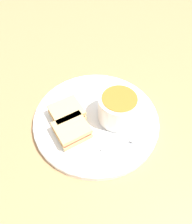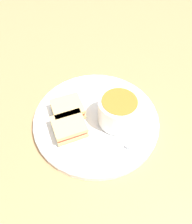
{
  "view_description": "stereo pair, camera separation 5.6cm",
  "coord_description": "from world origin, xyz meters",
  "views": [
    {
      "loc": [
        0.29,
        -0.2,
        0.48
      ],
      "look_at": [
        0.0,
        0.0,
        0.04
      ],
      "focal_mm": 35.0,
      "sensor_mm": 36.0,
      "label": 1
    },
    {
      "loc": [
        0.31,
        -0.15,
        0.48
      ],
      "look_at": [
        0.0,
        0.0,
        0.04
      ],
      "focal_mm": 35.0,
      "sensor_mm": 36.0,
      "label": 2
    }
  ],
  "objects": [
    {
      "name": "ground_plane",
      "position": [
        0.0,
        0.0,
        0.0
      ],
      "size": [
        2.4,
        2.4,
        0.0
      ],
      "primitive_type": "plane",
      "color": "#9E754C"
    },
    {
      "name": "plate",
      "position": [
        0.0,
        0.0,
        0.01
      ],
      "size": [
        0.33,
        0.33,
        0.02
      ],
      "color": "white",
      "rests_on": "ground_plane"
    },
    {
      "name": "soup_bowl",
      "position": [
        0.03,
        0.05,
        0.06
      ],
      "size": [
        0.1,
        0.1,
        0.07
      ],
      "color": "white",
      "rests_on": "plate"
    },
    {
      "name": "spoon",
      "position": [
        0.11,
        0.03,
        0.02
      ],
      "size": [
        0.04,
        0.11,
        0.01
      ],
      "rotation": [
        0.0,
        0.0,
        7.6
      ],
      "color": "silver",
      "rests_on": "plate"
    },
    {
      "name": "sandwich_half_near",
      "position": [
        -0.04,
        -0.06,
        0.04
      ],
      "size": [
        0.08,
        0.08,
        0.03
      ],
      "rotation": [
        0.0,
        0.0,
        4.63
      ],
      "color": "tan",
      "rests_on": "plate"
    },
    {
      "name": "sandwich_half_far",
      "position": [
        0.01,
        -0.08,
        0.04
      ],
      "size": [
        0.08,
        0.08,
        0.03
      ],
      "rotation": [
        0.0,
        0.0,
        4.65
      ],
      "color": "tan",
      "rests_on": "plate"
    }
  ]
}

